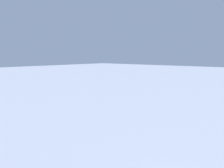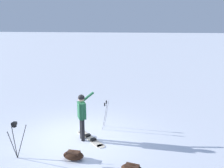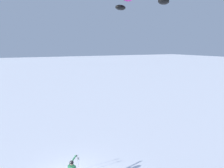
# 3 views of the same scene
# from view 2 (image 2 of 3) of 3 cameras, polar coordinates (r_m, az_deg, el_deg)

# --- Properties ---
(ground_plane) EXTENTS (300.00, 300.00, 0.00)m
(ground_plane) POSITION_cam_2_polar(r_m,az_deg,el_deg) (9.78, -7.85, -12.49)
(ground_plane) COLOR white
(snowboarder) EXTENTS (0.61, 0.71, 1.82)m
(snowboarder) POSITION_cam_2_polar(r_m,az_deg,el_deg) (9.26, -7.03, -6.53)
(snowboarder) COLOR black
(snowboarder) RESTS_ON ground_plane
(snowboard) EXTENTS (1.38, 1.35, 0.10)m
(snowboard) POSITION_cam_2_polar(r_m,az_deg,el_deg) (9.70, -5.03, -12.48)
(snowboard) COLOR beige
(snowboard) RESTS_ON ground_plane
(gear_bag_large) EXTENTS (0.69, 0.41, 0.28)m
(gear_bag_large) POSITION_cam_2_polar(r_m,az_deg,el_deg) (8.38, -8.98, -16.10)
(gear_bag_large) COLOR black
(gear_bag_large) RESTS_ON ground_plane
(camera_tripod) EXTENTS (0.58, 0.63, 1.26)m
(camera_tripod) POSITION_cam_2_polar(r_m,az_deg,el_deg) (8.62, -21.67, -10.45)
(camera_tripod) COLOR #262628
(camera_tripod) RESTS_ON ground_plane
(ski_poles) EXTENTS (0.22, 0.37, 1.18)m
(ski_poles) POSITION_cam_2_polar(r_m,az_deg,el_deg) (10.31, -1.51, -6.27)
(ski_poles) COLOR gray
(ski_poles) RESTS_ON ground_plane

